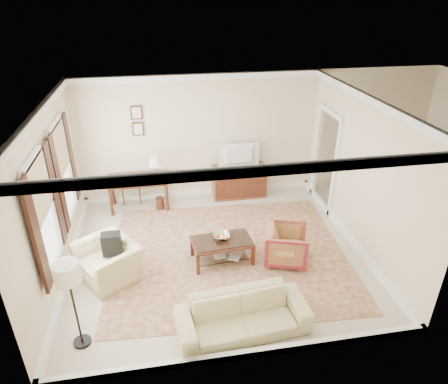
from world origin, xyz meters
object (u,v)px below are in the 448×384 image
object	(u,v)px
writing_desk	(138,182)
tv	(240,149)
club_armchair	(107,256)
sideboard	(239,181)
striped_armchair	(286,243)
coffee_table	(222,245)
sofa	(243,311)

from	to	relation	value
writing_desk	tv	distance (m)	2.43
tv	club_armchair	xyz separation A→B (m)	(-2.86, -2.57, -0.79)
writing_desk	sideboard	distance (m)	2.37
tv	striped_armchair	bearing A→B (deg)	96.92
coffee_table	sofa	world-z (taller)	sofa
sideboard	tv	size ratio (longest dim) A/B	1.35
writing_desk	sideboard	size ratio (longest dim) A/B	1.10
striped_armchair	coffee_table	bearing A→B (deg)	97.67
sideboard	writing_desk	bearing A→B (deg)	-175.78
club_armchair	tv	bearing A→B (deg)	97.80
writing_desk	club_armchair	size ratio (longest dim) A/B	1.36
coffee_table	sofa	distance (m)	1.72
sofa	striped_armchair	bearing A→B (deg)	47.54
tv	coffee_table	size ratio (longest dim) A/B	0.82
writing_desk	sideboard	bearing A→B (deg)	4.22
writing_desk	tv	bearing A→B (deg)	3.73
sideboard	coffee_table	world-z (taller)	sideboard
writing_desk	sideboard	xyz separation A→B (m)	(2.35, 0.17, -0.26)
coffee_table	sofa	bearing A→B (deg)	-89.48
tv	coffee_table	distance (m)	2.74
sideboard	tv	world-z (taller)	tv
writing_desk	coffee_table	size ratio (longest dim) A/B	1.22
sideboard	striped_armchair	distance (m)	2.69
writing_desk	coffee_table	world-z (taller)	writing_desk
writing_desk	sofa	xyz separation A→B (m)	(1.53, -4.02, -0.27)
sideboard	club_armchair	size ratio (longest dim) A/B	1.23
tv	sofa	xyz separation A→B (m)	(-0.82, -4.18, -0.86)
tv	sofa	world-z (taller)	tv
striped_armchair	club_armchair	size ratio (longest dim) A/B	0.76
sideboard	coffee_table	size ratio (longest dim) A/B	1.11
tv	sofa	bearing A→B (deg)	78.89
sofa	coffee_table	bearing A→B (deg)	84.97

